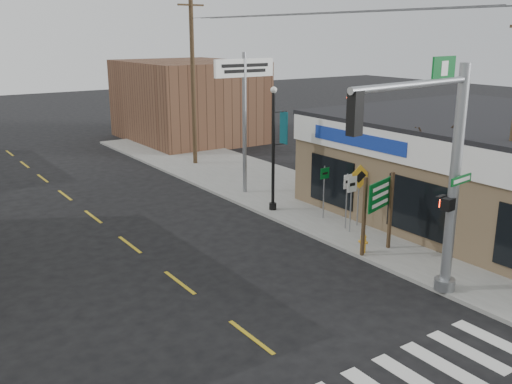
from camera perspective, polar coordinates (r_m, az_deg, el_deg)
sidewalk_right at (r=26.72m, az=4.74°, el=-0.61°), size 6.00×38.00×0.13m
center_line at (r=18.16m, az=-7.66°, el=-8.96°), size 0.12×56.00×0.01m
bldg_distant_right at (r=41.85m, az=-6.84°, el=9.06°), size 8.00×10.00×5.60m
traffic_signal_pole at (r=16.30m, az=17.75°, el=3.07°), size 5.38×0.39×6.82m
guide_sign at (r=19.92m, az=12.19°, el=-1.04°), size 1.58×0.13×2.77m
fire_hydrant at (r=20.21m, az=10.67°, el=-4.97°), size 0.21×0.21×0.68m
ped_crossing_sign at (r=22.58m, az=10.30°, el=0.83°), size 0.96×0.07×2.48m
lamp_post at (r=24.03m, az=1.86°, el=5.25°), size 0.68×0.54×5.27m
dance_center_sign at (r=26.58m, az=-1.18°, el=10.38°), size 3.08×0.19×6.55m
bare_tree at (r=21.27m, az=17.51°, el=5.41°), size 2.46×2.46×4.93m
shrub_front at (r=21.75m, az=20.54°, el=-3.78°), size 1.41×1.41×1.06m
shrub_back at (r=24.67m, az=11.43°, el=-1.03°), size 1.19×1.19×0.89m
utility_pole_far at (r=33.03m, az=-6.32°, el=11.15°), size 1.65×0.25×9.47m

